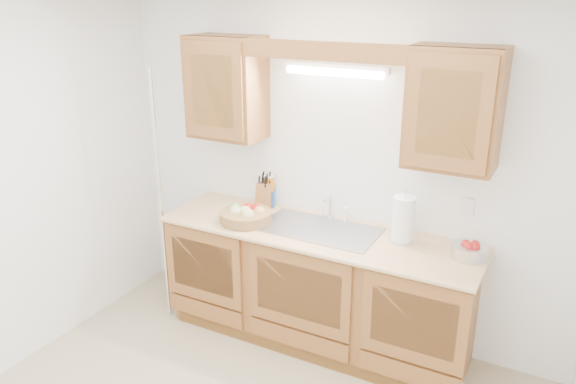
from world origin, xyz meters
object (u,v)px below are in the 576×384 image
Objects in this scene: fruit_basket at (246,214)px; knife_block at (264,196)px; paper_towel at (403,220)px; apple_bowl at (470,250)px.

fruit_basket is 0.28m from knife_block.
paper_towel is 1.24× the size of apple_bowl.
fruit_basket is 1.47× the size of knife_block.
paper_towel is at bearing 174.74° from apple_bowl.
paper_towel is 0.47m from apple_bowl.
knife_block reaches higher than fruit_basket.
paper_towel reaches higher than fruit_basket.
fruit_basket is 1.20× the size of paper_towel.
paper_towel reaches higher than apple_bowl.
knife_block is at bearing 176.21° from paper_towel.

